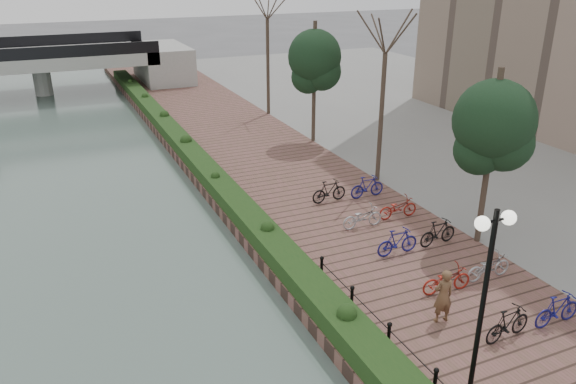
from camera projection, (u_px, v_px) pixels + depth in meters
promenade at (289, 186)px, 26.99m from camera, size 8.00×75.00×0.50m
inland_pavement at (537, 146)px, 32.98m from camera, size 24.00×75.00×0.50m
hedge at (205, 169)px, 27.62m from camera, size 1.10×56.00×0.60m
lamppost at (488, 271)px, 11.95m from camera, size 1.02×0.32×5.08m
pedestrian at (443, 296)px, 16.14m from camera, size 0.66×0.48×1.69m
bicycle_parking at (445, 256)px, 19.09m from camera, size 2.40×14.69×1.00m
street_trees at (425, 134)px, 23.11m from camera, size 3.20×37.12×6.80m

